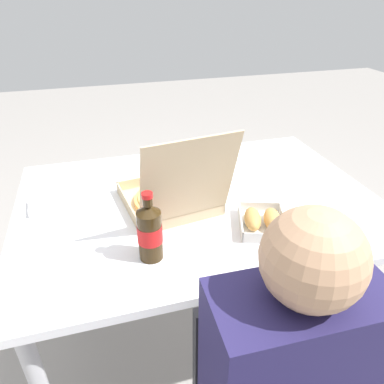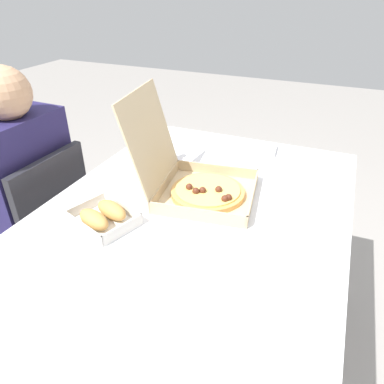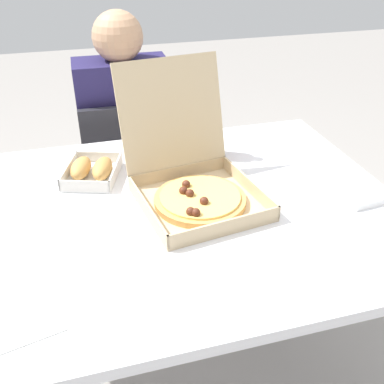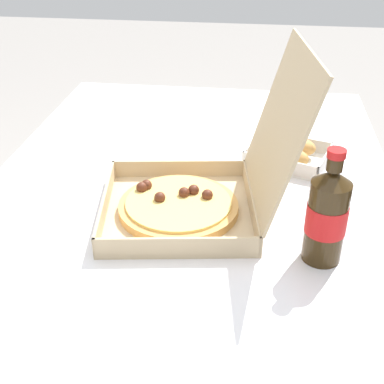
% 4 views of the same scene
% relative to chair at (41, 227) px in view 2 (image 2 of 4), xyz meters
% --- Properties ---
extents(ground_plane, '(10.00, 10.00, 0.00)m').
position_rel_chair_xyz_m(ground_plane, '(-0.01, -0.71, -0.48)').
color(ground_plane, gray).
extents(dining_table, '(1.35, 0.95, 0.75)m').
position_rel_chair_xyz_m(dining_table, '(-0.01, -0.71, 0.20)').
color(dining_table, white).
rests_on(dining_table, ground_plane).
extents(chair, '(0.41, 0.41, 0.83)m').
position_rel_chair_xyz_m(chair, '(0.00, 0.00, 0.00)').
color(chair, '#232328').
rests_on(chair, ground_plane).
extents(diner_person, '(0.36, 0.41, 1.15)m').
position_rel_chair_xyz_m(diner_person, '(0.00, 0.06, 0.21)').
color(diner_person, '#333847').
rests_on(diner_person, ground_plane).
extents(pizza_box_open, '(0.37, 0.44, 0.35)m').
position_rel_chair_xyz_m(pizza_box_open, '(0.10, -0.68, 0.32)').
color(pizza_box_open, tan).
rests_on(pizza_box_open, dining_table).
extents(bread_side_box, '(0.20, 0.23, 0.06)m').
position_rel_chair_xyz_m(bread_side_box, '(-0.17, -0.48, 0.30)').
color(bread_side_box, white).
rests_on(bread_side_box, dining_table).
extents(cola_bottle, '(0.07, 0.07, 0.22)m').
position_rel_chair_xyz_m(cola_bottle, '(0.22, -0.43, 0.37)').
color(cola_bottle, '#33230F').
rests_on(cola_bottle, dining_table).
extents(paper_menu, '(0.24, 0.19, 0.00)m').
position_rel_chair_xyz_m(paper_menu, '(-0.38, -1.03, 0.27)').
color(paper_menu, white).
rests_on(paper_menu, dining_table).
extents(napkin_pile, '(0.12, 0.12, 0.02)m').
position_rel_chair_xyz_m(napkin_pile, '(0.55, -0.81, 0.28)').
color(napkin_pile, white).
rests_on(napkin_pile, dining_table).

